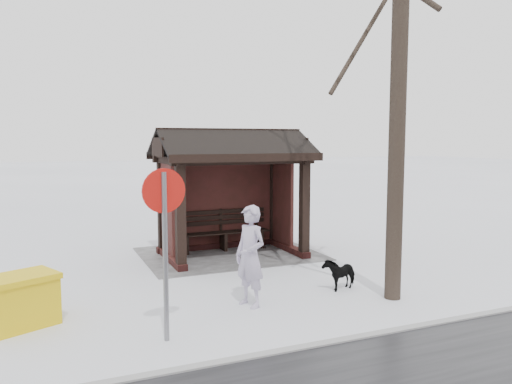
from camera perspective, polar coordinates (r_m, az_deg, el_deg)
ground at (r=12.28m, az=-2.75°, el=-7.29°), size 120.00×120.00×0.00m
kerb at (r=7.59m, az=12.37°, el=-15.85°), size 120.00×0.15×0.06m
trampled_patch at (r=12.46m, az=-3.07°, el=-7.06°), size 4.20×3.20×0.02m
bus_shelter at (r=12.12m, az=-3.06°, el=2.88°), size 3.60×2.40×3.09m
pedestrian at (r=8.48m, az=-0.66°, el=-7.34°), size 0.61×0.73×1.73m
dog at (r=9.71m, az=9.54°, el=-9.11°), size 0.78×0.54×0.60m
grit_bin at (r=8.46m, az=-25.40°, el=-11.16°), size 1.24×1.08×0.80m
road_sign at (r=6.99m, az=-10.43°, el=-2.94°), size 0.62×0.13×2.43m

